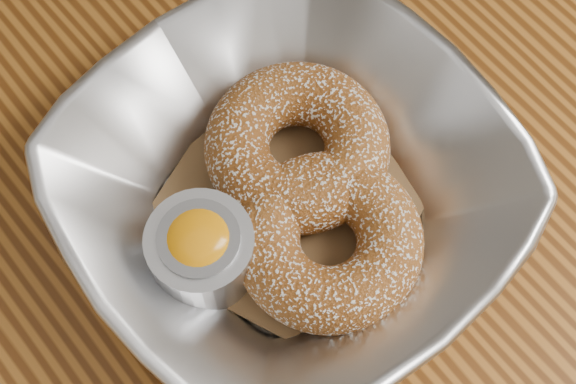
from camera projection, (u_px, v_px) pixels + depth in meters
table at (294, 363)px, 0.60m from camera, size 1.20×0.80×0.75m
serving_bowl at (288, 191)px, 0.51m from camera, size 0.25×0.25×0.06m
parchment at (288, 206)px, 0.53m from camera, size 0.19×0.19×0.00m
donut_back at (297, 146)px, 0.52m from camera, size 0.12×0.12×0.04m
donut_front at (328, 241)px, 0.50m from camera, size 0.15×0.15×0.04m
ramekin at (201, 250)px, 0.49m from camera, size 0.06×0.06×0.05m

